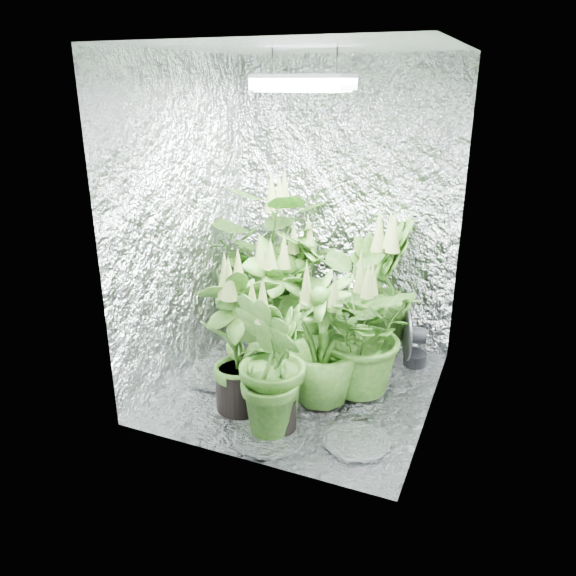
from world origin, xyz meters
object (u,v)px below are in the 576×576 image
(plant_d, at_px, (304,300))
(plant_h, at_px, (322,343))
(grow_lamp, at_px, (304,83))
(plant_e, at_px, (355,332))
(plant_a, at_px, (272,261))
(plant_f, at_px, (239,341))
(circulation_fan, at_px, (411,343))
(plant_b, at_px, (276,312))
(plant_c, at_px, (380,290))
(plant_g, at_px, (274,365))

(plant_d, height_order, plant_h, plant_d)
(grow_lamp, xyz_separation_m, plant_e, (0.32, 0.05, -1.41))
(grow_lamp, bearing_deg, plant_h, -34.20)
(plant_a, bearing_deg, grow_lamp, -51.96)
(plant_a, height_order, plant_f, plant_a)
(grow_lamp, relative_size, plant_a, 0.39)
(plant_d, distance_m, circulation_fan, 0.79)
(plant_d, distance_m, plant_e, 0.50)
(plant_b, height_order, plant_f, plant_f)
(plant_e, bearing_deg, plant_b, 175.56)
(grow_lamp, bearing_deg, plant_d, 108.28)
(plant_d, relative_size, plant_h, 1.16)
(plant_c, relative_size, plant_f, 1.09)
(plant_c, bearing_deg, circulation_fan, -16.85)
(plant_c, bearing_deg, plant_d, -143.15)
(grow_lamp, relative_size, plant_e, 0.56)
(plant_d, relative_size, plant_f, 1.04)
(plant_e, bearing_deg, circulation_fan, 62.88)
(plant_e, relative_size, circulation_fan, 2.26)
(plant_g, xyz_separation_m, plant_h, (0.13, 0.41, -0.03))
(plant_d, bearing_deg, plant_a, 142.14)
(plant_e, xyz_separation_m, plant_g, (-0.27, -0.58, 0.00))
(grow_lamp, bearing_deg, plant_a, 128.04)
(plant_g, bearing_deg, plant_b, 112.85)
(plant_c, xyz_separation_m, plant_g, (-0.28, -1.16, -0.06))
(plant_g, bearing_deg, plant_f, 150.82)
(plant_e, bearing_deg, plant_d, 148.52)
(plant_a, height_order, plant_e, plant_a)
(plant_a, bearing_deg, plant_d, -37.86)
(grow_lamp, height_order, plant_g, grow_lamp)
(plant_b, relative_size, circulation_fan, 2.49)
(plant_a, relative_size, plant_e, 1.43)
(plant_b, relative_size, plant_e, 1.10)
(plant_c, height_order, plant_f, plant_c)
(plant_a, distance_m, plant_d, 0.48)
(grow_lamp, bearing_deg, circulation_fan, 43.77)
(plant_c, bearing_deg, plant_f, -119.52)
(plant_c, distance_m, plant_d, 0.54)
(plant_h, bearing_deg, circulation_fan, 59.12)
(plant_e, bearing_deg, plant_f, -143.63)
(plant_d, bearing_deg, plant_b, -116.04)
(grow_lamp, relative_size, plant_b, 0.51)
(plant_b, height_order, plant_g, plant_b)
(plant_a, xyz_separation_m, plant_f, (0.23, -0.96, -0.17))
(plant_e, distance_m, plant_h, 0.23)
(plant_d, bearing_deg, plant_f, -101.43)
(plant_d, bearing_deg, plant_g, -79.65)
(plant_b, bearing_deg, circulation_fan, 30.29)
(grow_lamp, height_order, plant_d, grow_lamp)
(plant_g, bearing_deg, plant_e, 64.61)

